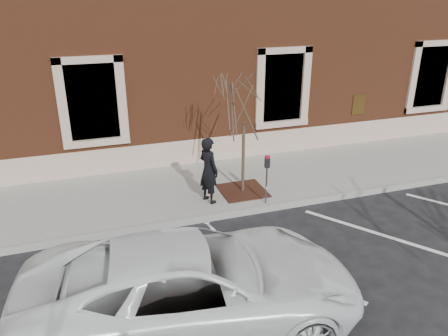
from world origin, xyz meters
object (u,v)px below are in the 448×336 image
object	(u,v)px
white_truck	(193,285)
parking_meter	(267,171)
sapling	(244,103)
man	(209,170)

from	to	relation	value
white_truck	parking_meter	bearing A→B (deg)	-32.82
sapling	parking_meter	bearing A→B (deg)	-70.01
white_truck	man	bearing A→B (deg)	-13.55
man	sapling	xyz separation A→B (m)	(1.07, 0.27, 1.64)
man	sapling	distance (m)	1.98
parking_meter	white_truck	bearing A→B (deg)	-131.43
sapling	white_truck	world-z (taller)	sapling
parking_meter	sapling	xyz separation A→B (m)	(-0.32, 0.88, 1.60)
parking_meter	man	bearing A→B (deg)	154.48
parking_meter	white_truck	xyz separation A→B (m)	(-2.90, -3.54, -0.28)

